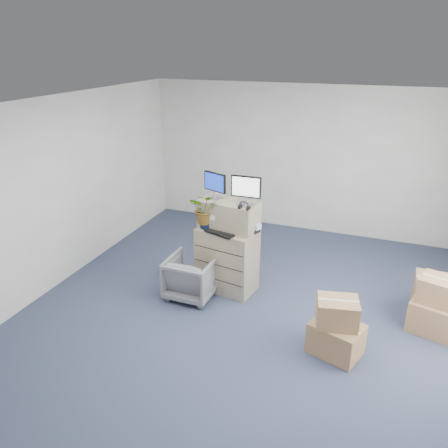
{
  "coord_description": "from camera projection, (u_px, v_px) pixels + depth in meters",
  "views": [
    {
      "loc": [
        1.52,
        -4.65,
        3.49
      ],
      "look_at": [
        -0.41,
        0.4,
        1.22
      ],
      "focal_mm": 35.0,
      "sensor_mm": 36.0,
      "label": 1
    }
  ],
  "objects": [
    {
      "name": "filing_cabinet_lower",
      "position": [
        227.0,
        259.0,
        6.5
      ],
      "size": [
        0.91,
        0.63,
        0.98
      ],
      "primitive_type": "cube",
      "rotation": [
        0.0,
        0.0,
        -0.15
      ],
      "color": "gray",
      "rests_on": "ground"
    },
    {
      "name": "mouse",
      "position": [
        245.0,
        236.0,
        6.06
      ],
      "size": [
        0.1,
        0.08,
        0.03
      ],
      "primitive_type": "ellipsoid",
      "rotation": [
        0.0,
        0.0,
        -0.32
      ],
      "color": "silver",
      "rests_on": "filing_cabinet_lower"
    },
    {
      "name": "monitor_right",
      "position": [
        246.0,
        189.0,
        5.95
      ],
      "size": [
        0.42,
        0.17,
        0.42
      ],
      "rotation": [
        0.0,
        0.0,
        0.03
      ],
      "color": "#99999E",
      "rests_on": "filing_cabinet_upper"
    },
    {
      "name": "external_drive",
      "position": [
        253.0,
        230.0,
        6.22
      ],
      "size": [
        0.21,
        0.19,
        0.05
      ],
      "primitive_type": "cube",
      "rotation": [
        0.0,
        0.0,
        -0.37
      ],
      "color": "black",
      "rests_on": "filing_cabinet_lower"
    },
    {
      "name": "ground",
      "position": [
        242.0,
        323.0,
        5.86
      ],
      "size": [
        7.0,
        7.0,
        0.0
      ],
      "primitive_type": "plane",
      "color": "#272D46",
      "rests_on": "ground"
    },
    {
      "name": "phone_dock",
      "position": [
        228.0,
        227.0,
        6.3
      ],
      "size": [
        0.06,
        0.05,
        0.12
      ],
      "rotation": [
        0.0,
        0.0,
        -0.15
      ],
      "color": "silver",
      "rests_on": "filing_cabinet_lower"
    },
    {
      "name": "office_chair",
      "position": [
        191.0,
        275.0,
        6.36
      ],
      "size": [
        0.67,
        0.63,
        0.69
      ],
      "primitive_type": "imported",
      "rotation": [
        0.0,
        0.0,
        3.13
      ],
      "color": "slate",
      "rests_on": "ground"
    },
    {
      "name": "filing_cabinet_upper",
      "position": [
        229.0,
        215.0,
        6.27
      ],
      "size": [
        0.89,
        0.54,
        0.42
      ],
      "primitive_type": "cube",
      "rotation": [
        0.0,
        0.0,
        -0.15
      ],
      "color": "gray",
      "rests_on": "filing_cabinet_lower"
    },
    {
      "name": "monitor_left",
      "position": [
        215.0,
        184.0,
        6.22
      ],
      "size": [
        0.37,
        0.21,
        0.38
      ],
      "rotation": [
        0.0,
        0.0,
        -0.36
      ],
      "color": "#99999E",
      "rests_on": "filing_cabinet_upper"
    },
    {
      "name": "potted_plant",
      "position": [
        205.0,
        212.0,
        6.24
      ],
      "size": [
        0.45,
        0.49,
        0.44
      ],
      "rotation": [
        0.0,
        0.0,
        -0.15
      ],
      "color": "#A4BD98",
      "rests_on": "filing_cabinet_lower"
    },
    {
      "name": "water_bottle",
      "position": [
        233.0,
        221.0,
        6.29
      ],
      "size": [
        0.07,
        0.07,
        0.24
      ],
      "primitive_type": "cylinder",
      "color": "gray",
      "rests_on": "filing_cabinet_lower"
    },
    {
      "name": "wall_back",
      "position": [
        302.0,
        160.0,
        8.34
      ],
      "size": [
        6.0,
        0.02,
        2.8
      ],
      "primitive_type": "cube",
      "color": "#BBB8B2",
      "rests_on": "ground"
    },
    {
      "name": "cardboard_boxes",
      "position": [
        413.0,
        310.0,
        5.58
      ],
      "size": [
        2.01,
        1.82,
        0.75
      ],
      "color": "#966748",
      "rests_on": "ground"
    },
    {
      "name": "headphones",
      "position": [
        244.0,
        206.0,
        5.88
      ],
      "size": [
        0.15,
        0.04,
        0.15
      ],
      "primitive_type": "torus",
      "rotation": [
        1.57,
        0.0,
        -0.15
      ],
      "color": "black",
      "rests_on": "filing_cabinet_upper"
    },
    {
      "name": "keyboard",
      "position": [
        220.0,
        233.0,
        6.17
      ],
      "size": [
        0.5,
        0.33,
        0.02
      ],
      "primitive_type": "cube",
      "rotation": [
        0.0,
        0.0,
        -0.32
      ],
      "color": "black",
      "rests_on": "filing_cabinet_lower"
    },
    {
      "name": "tissue_box",
      "position": [
        254.0,
        225.0,
        6.22
      ],
      "size": [
        0.23,
        0.18,
        0.08
      ],
      "primitive_type": "cube",
      "rotation": [
        0.0,
        0.0,
        -0.44
      ],
      "color": "#41A1DD",
      "rests_on": "external_drive"
    }
  ]
}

